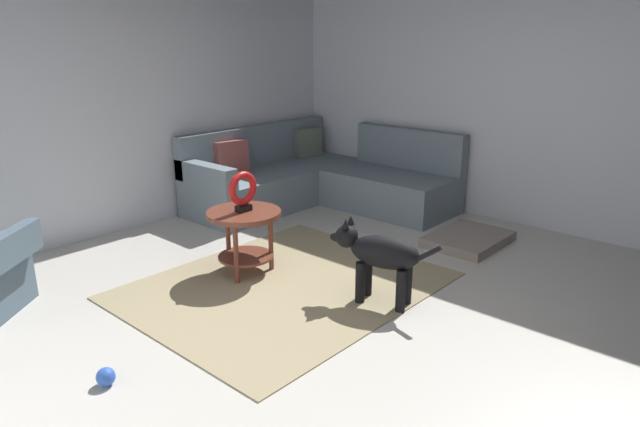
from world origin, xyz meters
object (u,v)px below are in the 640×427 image
Objects in this scene: side_table at (244,226)px; dog_bed_mat at (468,239)px; dog at (379,255)px; dog_toy_ball at (106,377)px; torus_sculpture at (243,190)px; sectional_couch at (317,181)px.

dog_bed_mat is (1.87, -1.04, -0.37)m from side_table.
side_table is at bearing 89.92° from dog.
dog reaches higher than dog_toy_ball.
side_table is 1.84× the size of torus_sculpture.
dog_bed_mat is at bearing -11.06° from dog.
side_table is at bearing 150.80° from dog_bed_mat.
dog_bed_mat is at bearing -90.16° from sectional_couch.
torus_sculpture is 0.39× the size of dog.
torus_sculpture is at bearing 89.92° from dog.
dog is 7.77× the size of dog_toy_ball.
side_table reaches higher than dog_bed_mat.
sectional_couch is at bearing 89.84° from dog_bed_mat.
sectional_couch is at bearing 37.74° from dog.
torus_sculpture is (-0.00, -0.00, 0.29)m from side_table.
dog is at bearing -127.90° from sectional_couch.
torus_sculpture is 0.41× the size of dog_bed_mat.
torus_sculpture is at bearing 150.80° from dog_bed_mat.
sectional_couch is at bearing 25.67° from side_table.
dog is at bearing -75.72° from side_table.
dog_toy_ball is at bearing 149.87° from dog.
sectional_couch is 2.70× the size of dog.
dog_bed_mat is (-0.01, -1.94, -0.24)m from sectional_couch.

